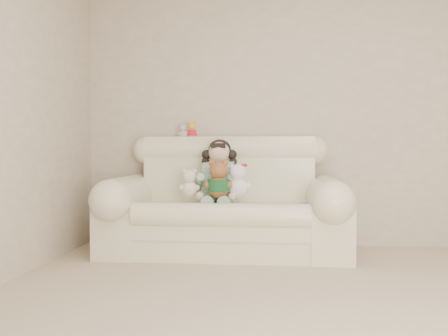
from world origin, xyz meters
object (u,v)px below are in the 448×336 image
sofa (225,195)px  seated_child (219,171)px  white_cat (238,177)px  brown_teddy (219,176)px  cream_teddy (190,181)px

sofa → seated_child: 0.22m
seated_child → white_cat: bearing=-41.4°
sofa → white_cat: size_ratio=6.06×
seated_child → brown_teddy: (0.02, -0.23, -0.03)m
sofa → brown_teddy: 0.23m
sofa → seated_child: sofa is taller
sofa → seated_child: bearing=127.5°
brown_teddy → cream_teddy: bearing=154.2°
seated_child → brown_teddy: 0.23m
seated_child → brown_teddy: bearing=-77.9°
white_cat → cream_teddy: 0.42m
cream_teddy → brown_teddy: bearing=4.8°
sofa → brown_teddy: sofa is taller
cream_teddy → sofa: bearing=34.8°
sofa → seated_child: (-0.06, 0.08, 0.20)m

